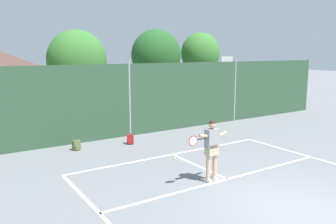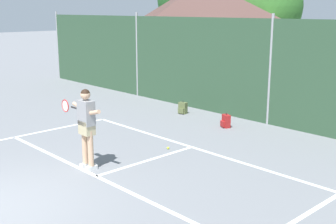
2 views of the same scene
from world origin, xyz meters
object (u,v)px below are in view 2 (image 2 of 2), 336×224
backpack_olive (183,108)px  backpack_red (226,121)px  tennis_ball (168,148)px  tennis_player (86,122)px

backpack_olive → backpack_red: same height
tennis_ball → backpack_olive: 4.01m
tennis_player → tennis_ball: tennis_player is taller
tennis_ball → backpack_olive: size_ratio=0.14×
tennis_player → tennis_ball: (0.23, 2.31, -1.08)m
tennis_ball → backpack_olive: backpack_olive is taller
tennis_ball → tennis_player: bearing=-95.8°
tennis_player → backpack_red: (-0.12, 5.09, -0.92)m
tennis_player → tennis_ball: bearing=84.2°
tennis_player → backpack_olive: (-2.31, 5.40, -0.92)m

